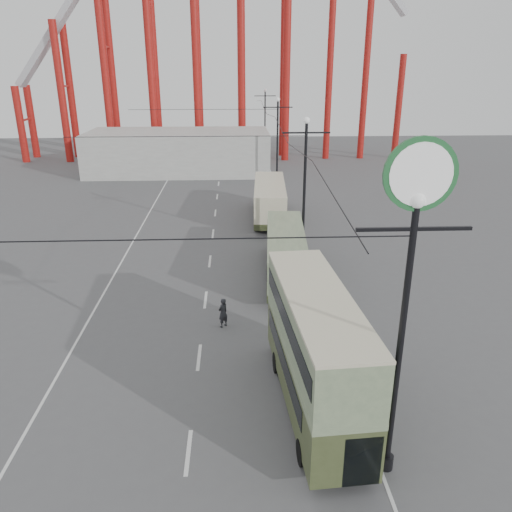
{
  "coord_description": "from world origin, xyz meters",
  "views": [
    {
      "loc": [
        0.71,
        -15.73,
        12.45
      ],
      "look_at": [
        1.83,
        9.01,
        3.0
      ],
      "focal_mm": 35.0,
      "sensor_mm": 36.0,
      "label": 1
    }
  ],
  "objects_px": {
    "double_decker_bus": "(315,346)",
    "single_decker_green": "(286,252)",
    "lamp_post_near": "(412,244)",
    "single_decker_cream": "(270,199)",
    "pedestrian": "(223,313)"
  },
  "relations": [
    {
      "from": "lamp_post_near",
      "to": "double_decker_bus",
      "type": "bearing_deg",
      "value": 120.86
    },
    {
      "from": "double_decker_bus",
      "to": "single_decker_green",
      "type": "bearing_deg",
      "value": 84.81
    },
    {
      "from": "double_decker_bus",
      "to": "single_decker_green",
      "type": "relative_size",
      "value": 0.9
    },
    {
      "from": "single_decker_green",
      "to": "single_decker_cream",
      "type": "distance_m",
      "value": 12.53
    },
    {
      "from": "double_decker_bus",
      "to": "single_decker_green",
      "type": "height_order",
      "value": "double_decker_bus"
    },
    {
      "from": "single_decker_cream",
      "to": "pedestrian",
      "type": "relative_size",
      "value": 6.55
    },
    {
      "from": "lamp_post_near",
      "to": "single_decker_green",
      "type": "height_order",
      "value": "lamp_post_near"
    },
    {
      "from": "single_decker_green",
      "to": "pedestrian",
      "type": "xyz_separation_m",
      "value": [
        -3.83,
        -6.45,
        -0.82
      ]
    },
    {
      "from": "single_decker_green",
      "to": "single_decker_cream",
      "type": "height_order",
      "value": "single_decker_cream"
    },
    {
      "from": "double_decker_bus",
      "to": "single_decker_cream",
      "type": "bearing_deg",
      "value": 85.61
    },
    {
      "from": "single_decker_cream",
      "to": "pedestrian",
      "type": "xyz_separation_m",
      "value": [
        -3.7,
        -18.98,
        -0.99
      ]
    },
    {
      "from": "lamp_post_near",
      "to": "single_decker_cream",
      "type": "bearing_deg",
      "value": 93.64
    },
    {
      "from": "single_decker_green",
      "to": "double_decker_bus",
      "type": "bearing_deg",
      "value": -87.02
    },
    {
      "from": "double_decker_bus",
      "to": "single_decker_cream",
      "type": "height_order",
      "value": "double_decker_bus"
    },
    {
      "from": "double_decker_bus",
      "to": "single_decker_green",
      "type": "xyz_separation_m",
      "value": [
        0.24,
        13.02,
        -1.11
      ]
    }
  ]
}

